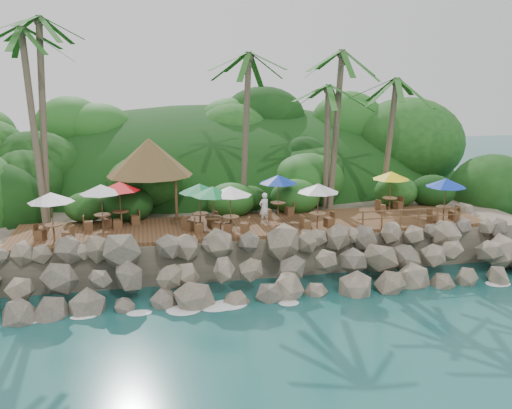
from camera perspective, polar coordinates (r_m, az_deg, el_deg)
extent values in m
plane|color=#19514F|center=(25.83, 2.77, -10.28)|extent=(140.00, 140.00, 0.00)
cube|color=gray|center=(40.48, -2.90, -0.19)|extent=(32.00, 25.20, 2.10)
ellipsoid|color=#143811|center=(47.96, -4.29, 0.55)|extent=(44.80, 28.00, 15.40)
cube|color=brown|center=(30.65, 0.00, -2.19)|extent=(26.00, 5.00, 0.20)
ellipsoid|color=white|center=(26.06, -24.44, -11.20)|extent=(1.20, 0.80, 0.06)
ellipsoid|color=white|center=(25.54, -17.75, -11.12)|extent=(1.20, 0.80, 0.06)
ellipsoid|color=white|center=(25.37, -10.89, -10.88)|extent=(1.20, 0.80, 0.06)
ellipsoid|color=white|center=(25.56, -4.04, -10.49)|extent=(1.20, 0.80, 0.06)
ellipsoid|color=white|center=(26.09, 2.60, -9.97)|extent=(1.20, 0.80, 0.06)
ellipsoid|color=white|center=(26.95, 8.88, -9.36)|extent=(1.20, 0.80, 0.06)
ellipsoid|color=white|center=(28.10, 14.68, -8.69)|extent=(1.20, 0.80, 0.06)
ellipsoid|color=white|center=(29.51, 19.96, -8.01)|extent=(1.20, 0.80, 0.06)
ellipsoid|color=white|center=(31.15, 24.71, -7.33)|extent=(1.20, 0.80, 0.06)
cylinder|color=brown|center=(32.00, -22.22, 7.37)|extent=(1.12, 1.93, 10.58)
ellipsoid|color=#23601E|center=(32.03, -23.05, 16.87)|extent=(6.00, 6.00, 2.40)
cylinder|color=brown|center=(32.28, -21.37, 8.01)|extent=(0.60, 2.02, 11.17)
ellipsoid|color=#23601E|center=(32.39, -22.21, 17.95)|extent=(6.00, 6.00, 2.40)
cylinder|color=brown|center=(33.19, -1.08, 7.39)|extent=(0.82, 0.99, 9.41)
ellipsoid|color=#23601E|center=(33.09, -1.12, 15.52)|extent=(6.00, 6.00, 2.40)
cylinder|color=brown|center=(33.92, 7.43, 5.81)|extent=(0.58, 0.74, 7.54)
ellipsoid|color=#23601E|center=(33.68, 7.61, 12.19)|extent=(6.00, 6.00, 2.40)
cylinder|color=brown|center=(34.06, 8.36, 7.56)|extent=(1.17, 1.02, 9.59)
ellipsoid|color=#23601E|center=(33.98, 8.62, 15.64)|extent=(6.00, 6.00, 2.40)
cylinder|color=brown|center=(35.54, 13.76, 6.22)|extent=(0.59, 1.21, 7.96)
ellipsoid|color=#23601E|center=(35.34, 14.11, 12.64)|extent=(6.00, 6.00, 2.40)
cylinder|color=brown|center=(31.60, -13.42, 0.34)|extent=(0.16, 0.16, 2.40)
cylinder|color=brown|center=(31.63, -8.35, 0.57)|extent=(0.16, 0.16, 2.40)
cylinder|color=brown|center=(34.34, -13.31, 1.32)|extent=(0.16, 0.16, 2.40)
cylinder|color=brown|center=(34.37, -8.65, 1.53)|extent=(0.16, 0.16, 2.40)
cone|color=brown|center=(32.57, -11.10, 4.92)|extent=(5.03, 5.03, 2.20)
cylinder|color=brown|center=(32.92, 19.02, -0.95)|extent=(0.09, 0.09, 0.80)
cylinder|color=brown|center=(32.83, 19.07, -0.25)|extent=(0.91, 0.91, 0.05)
cylinder|color=brown|center=(32.75, 19.12, 0.40)|extent=(0.05, 0.05, 2.39)
cone|color=#0D2EAB|center=(32.56, 19.25, 2.17)|extent=(2.28, 2.28, 0.49)
cube|color=brown|center=(32.47, 17.98, -1.33)|extent=(0.53, 0.53, 0.50)
cube|color=brown|center=(33.44, 20.00, -1.09)|extent=(0.53, 0.53, 0.50)
cylinder|color=brown|center=(31.01, -13.93, -1.44)|extent=(0.09, 0.09, 0.80)
cylinder|color=brown|center=(30.92, -13.97, -0.70)|extent=(0.91, 0.91, 0.05)
cylinder|color=brown|center=(30.84, -14.01, -0.01)|extent=(0.05, 0.05, 2.39)
cone|color=red|center=(30.63, -14.11, 1.87)|extent=(2.28, 2.28, 0.49)
cube|color=brown|center=(30.95, -15.30, -1.84)|extent=(0.54, 0.54, 0.50)
cube|color=brown|center=(31.17, -12.54, -1.58)|extent=(0.54, 0.54, 0.50)
cylinder|color=brown|center=(34.50, 13.79, -0.01)|extent=(0.09, 0.09, 0.80)
cylinder|color=brown|center=(34.42, 13.82, 0.66)|extent=(0.91, 0.91, 0.05)
cylinder|color=brown|center=(34.34, 13.86, 1.28)|extent=(0.05, 0.05, 2.39)
cone|color=yellow|center=(34.16, 13.95, 2.98)|extent=(2.28, 2.28, 0.49)
cube|color=brown|center=(34.00, 12.89, -0.41)|extent=(0.59, 0.59, 0.50)
cube|color=brown|center=(35.08, 14.63, -0.10)|extent=(0.59, 0.59, 0.50)
cylinder|color=brown|center=(29.11, -20.39, -2.80)|extent=(0.09, 0.09, 0.80)
cylinder|color=brown|center=(29.01, -20.45, -2.01)|extent=(0.91, 0.91, 0.05)
cylinder|color=brown|center=(28.92, -20.51, -1.28)|extent=(0.05, 0.05, 2.39)
cone|color=white|center=(28.70, -20.67, 0.71)|extent=(2.28, 2.28, 0.49)
cube|color=brown|center=(29.54, -21.64, -2.99)|extent=(0.59, 0.59, 0.50)
cube|color=brown|center=(28.78, -19.06, -3.18)|extent=(0.59, 0.59, 0.50)
cylinder|color=brown|center=(30.48, -15.71, -1.79)|extent=(0.09, 0.09, 0.80)
cylinder|color=brown|center=(30.38, -15.76, -1.04)|extent=(0.91, 0.91, 0.05)
cylinder|color=brown|center=(30.29, -15.80, -0.34)|extent=(0.05, 0.05, 2.39)
cone|color=silver|center=(30.09, -15.92, 1.57)|extent=(2.28, 2.28, 0.49)
cube|color=brown|center=(30.55, -17.12, -2.14)|extent=(0.47, 0.47, 0.50)
cube|color=brown|center=(30.50, -14.27, -1.99)|extent=(0.47, 0.47, 0.50)
cylinder|color=brown|center=(32.25, 2.31, -0.53)|extent=(0.09, 0.09, 0.80)
cylinder|color=brown|center=(32.16, 2.32, 0.19)|extent=(0.91, 0.91, 0.05)
cylinder|color=brown|center=(32.08, 2.33, 0.85)|extent=(0.05, 0.05, 2.39)
cone|color=#0C2A9C|center=(31.88, 2.34, 2.66)|extent=(2.28, 2.28, 0.49)
cube|color=brown|center=(31.95, 1.10, -0.92)|extent=(0.55, 0.55, 0.50)
cube|color=brown|center=(32.63, 3.50, -0.66)|extent=(0.55, 0.55, 0.50)
cylinder|color=brown|center=(28.89, -4.48, -2.13)|extent=(0.09, 0.09, 0.80)
cylinder|color=brown|center=(28.79, -4.49, -1.34)|extent=(0.91, 0.91, 0.05)
cylinder|color=brown|center=(28.70, -4.51, -0.60)|extent=(0.05, 0.05, 2.39)
cone|color=#0C6F33|center=(28.48, -4.54, 1.42)|extent=(2.28, 2.28, 0.49)
cube|color=brown|center=(28.96, -5.98, -2.44)|extent=(0.52, 0.52, 0.50)
cube|color=brown|center=(28.92, -2.97, -2.41)|extent=(0.52, 0.52, 0.50)
cylinder|color=brown|center=(29.74, -5.85, -1.73)|extent=(0.09, 0.09, 0.80)
cylinder|color=brown|center=(29.64, -5.87, -0.96)|extent=(0.91, 0.91, 0.05)
cylinder|color=brown|center=(29.55, -5.88, -0.24)|extent=(0.05, 0.05, 2.39)
cone|color=#0B6935|center=(29.33, -5.93, 1.72)|extent=(2.28, 2.28, 0.49)
cube|color=brown|center=(29.41, -7.11, -2.23)|extent=(0.60, 0.60, 0.50)
cube|color=brown|center=(30.15, -4.60, -1.80)|extent=(0.60, 0.60, 0.50)
cylinder|color=brown|center=(28.93, -2.66, -2.09)|extent=(0.09, 0.09, 0.80)
cylinder|color=brown|center=(28.82, -2.67, -1.29)|extent=(0.91, 0.91, 0.05)
cylinder|color=brown|center=(28.73, -2.68, -0.56)|extent=(0.05, 0.05, 2.39)
cone|color=white|center=(28.51, -2.70, 1.46)|extent=(2.28, 2.28, 0.49)
cube|color=brown|center=(29.07, -4.15, -2.34)|extent=(0.56, 0.56, 0.50)
cube|color=brown|center=(28.89, -1.16, -2.41)|extent=(0.56, 0.56, 0.50)
cylinder|color=brown|center=(29.81, 6.44, -1.71)|extent=(0.09, 0.09, 0.80)
cylinder|color=brown|center=(29.71, 6.46, -0.94)|extent=(0.91, 0.91, 0.05)
cylinder|color=brown|center=(29.62, 6.48, -0.22)|extent=(0.05, 0.05, 2.39)
cone|color=silver|center=(29.41, 6.53, 1.73)|extent=(2.28, 2.28, 0.49)
cube|color=brown|center=(29.45, 5.19, -2.16)|extent=(0.56, 0.56, 0.50)
cube|color=brown|center=(30.26, 7.64, -1.82)|extent=(0.56, 0.56, 0.50)
cylinder|color=brown|center=(29.91, 11.11, -1.63)|extent=(0.10, 0.10, 1.00)
cylinder|color=brown|center=(30.34, 13.03, -1.51)|extent=(0.10, 0.10, 1.00)
cylinder|color=brown|center=(30.82, 14.89, -1.39)|extent=(0.10, 0.10, 1.00)
cylinder|color=brown|center=(31.32, 16.69, -1.28)|extent=(0.10, 0.10, 1.00)
cylinder|color=brown|center=(31.85, 18.43, -1.17)|extent=(0.10, 0.10, 1.00)
cylinder|color=brown|center=(32.41, 20.12, -1.06)|extent=(0.10, 0.10, 1.00)
cube|color=brown|center=(30.96, 15.85, -0.53)|extent=(6.10, 0.06, 0.06)
cube|color=brown|center=(31.05, 15.80, -1.25)|extent=(6.10, 0.06, 0.06)
imported|color=white|center=(30.48, 0.84, -0.39)|extent=(0.75, 0.64, 1.75)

